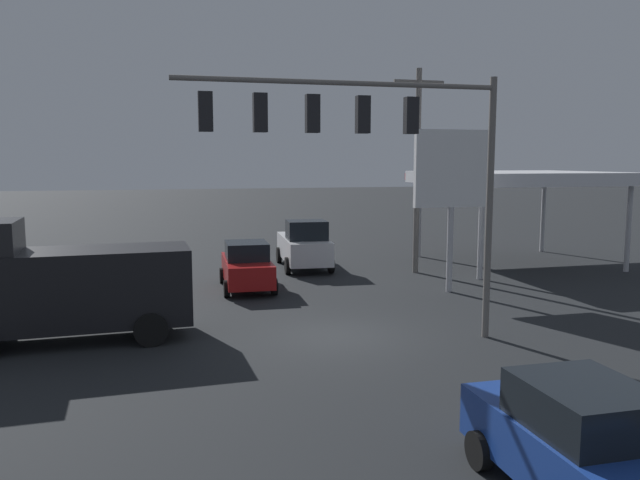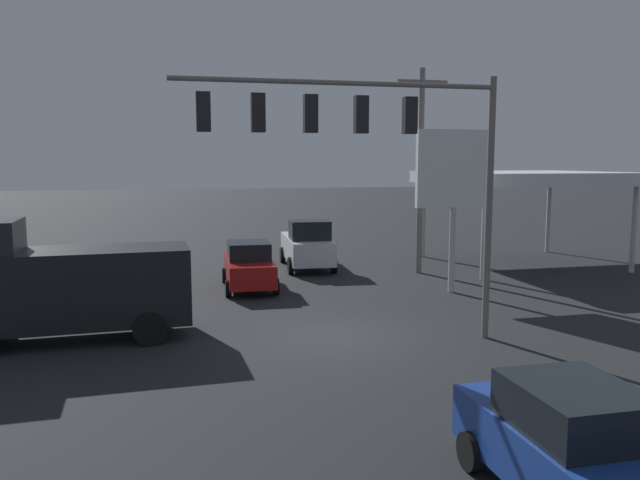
% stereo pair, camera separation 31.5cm
% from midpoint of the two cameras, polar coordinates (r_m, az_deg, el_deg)
% --- Properties ---
extents(ground_plane, '(200.00, 200.00, 0.00)m').
position_cam_midpoint_polar(ground_plane, '(18.91, 1.03, -8.73)').
color(ground_plane, black).
extents(traffic_signal_assembly, '(9.06, 0.43, 7.56)m').
position_cam_midpoint_polar(traffic_signal_assembly, '(17.20, 3.77, 9.43)').
color(traffic_signal_assembly, slate).
rests_on(traffic_signal_assembly, ground).
extents(utility_pole, '(2.40, 0.26, 9.35)m').
position_cam_midpoint_polar(utility_pole, '(29.14, 8.58, 6.69)').
color(utility_pole, slate).
rests_on(utility_pole, ground).
extents(gas_station_canopy, '(8.86, 8.03, 4.66)m').
position_cam_midpoint_polar(gas_station_canopy, '(32.90, 17.36, 5.37)').
color(gas_station_canopy, silver).
rests_on(gas_station_canopy, ground).
extents(price_sign, '(3.12, 0.27, 6.41)m').
position_cam_midpoint_polar(price_sign, '(25.00, 11.60, 5.88)').
color(price_sign, '#B7B7BC').
rests_on(price_sign, ground).
extents(pickup_parked, '(2.53, 5.32, 2.40)m').
position_cam_midpoint_polar(pickup_parked, '(30.32, -1.76, -0.51)').
color(pickup_parked, silver).
rests_on(pickup_parked, ground).
extents(delivery_truck, '(6.90, 2.81, 3.58)m').
position_cam_midpoint_polar(delivery_truck, '(19.38, -23.01, -3.78)').
color(delivery_truck, black).
rests_on(delivery_truck, ground).
extents(sedan_far, '(2.07, 4.40, 1.93)m').
position_cam_midpoint_polar(sedan_far, '(10.55, 22.09, -17.11)').
color(sedan_far, navy).
rests_on(sedan_far, ground).
extents(sedan_waiting, '(2.19, 4.46, 1.93)m').
position_cam_midpoint_polar(sedan_waiting, '(25.63, -7.05, -2.36)').
color(sedan_waiting, maroon).
rests_on(sedan_waiting, ground).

